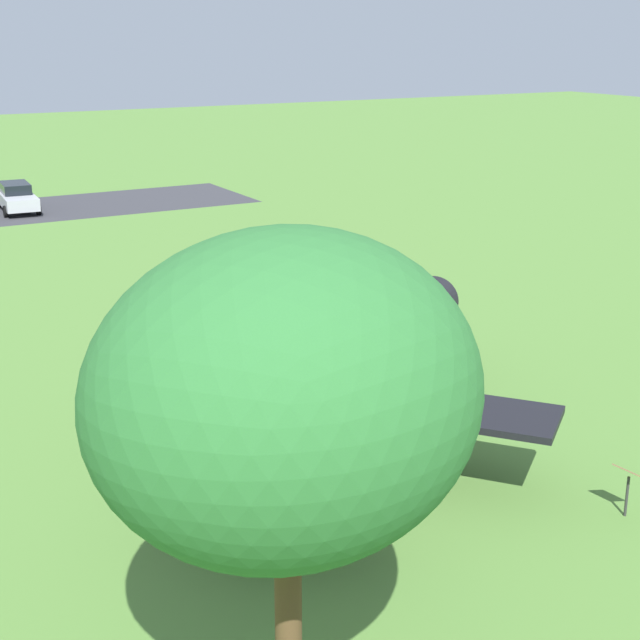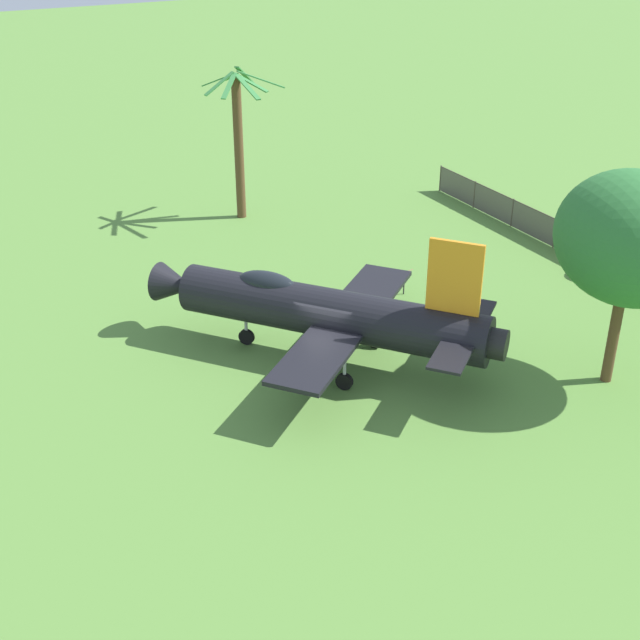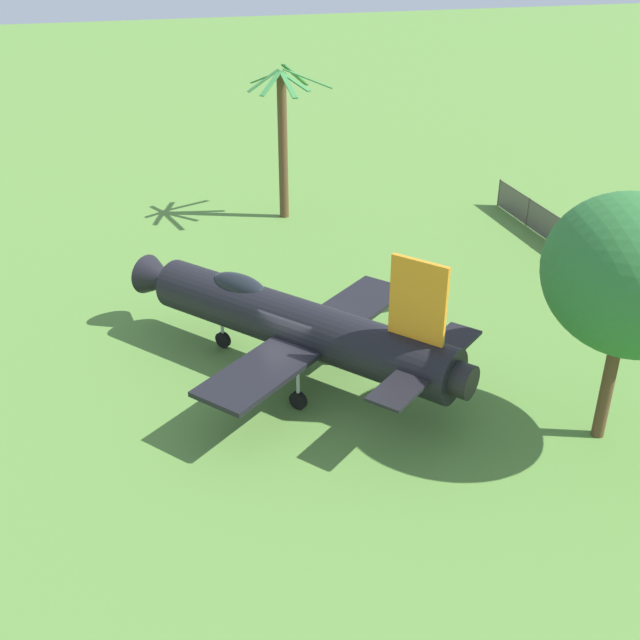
# 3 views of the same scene
# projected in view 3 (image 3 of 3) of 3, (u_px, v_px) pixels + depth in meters

# --- Properties ---
(ground_plane) EXTENTS (200.00, 200.00, 0.00)m
(ground_plane) POSITION_uv_depth(u_px,v_px,m) (299.00, 375.00, 25.99)
(ground_plane) COLOR #568438
(display_jet) EXTENTS (11.71, 10.48, 5.33)m
(display_jet) POSITION_uv_depth(u_px,v_px,m) (289.00, 321.00, 25.24)
(display_jet) COLOR black
(display_jet) RESTS_ON ground_plane
(shade_tree) EXTENTS (5.27, 4.55, 7.50)m
(shade_tree) POSITION_uv_depth(u_px,v_px,m) (631.00, 275.00, 20.55)
(shade_tree) COLOR brown
(shade_tree) RESTS_ON ground_plane
(palm_tree) EXTENTS (4.29, 4.13, 7.55)m
(palm_tree) POSITION_uv_depth(u_px,v_px,m) (283.00, 140.00, 37.66)
(palm_tree) COLOR brown
(palm_tree) RESTS_ON ground_plane
(shrub_near_fence) EXTENTS (1.41, 1.55, 1.24)m
(shrub_near_fence) POSITION_uv_depth(u_px,v_px,m) (638.00, 298.00, 29.84)
(shrub_near_fence) COLOR #2D7033
(shrub_near_fence) RESTS_ON ground_plane
(info_plaque) EXTENTS (0.46, 0.64, 1.14)m
(info_plaque) POSITION_uv_depth(u_px,v_px,m) (411.00, 291.00, 29.79)
(info_plaque) COLOR #333333
(info_plaque) RESTS_ON ground_plane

